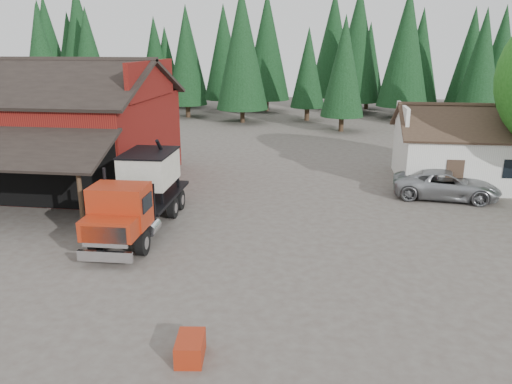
# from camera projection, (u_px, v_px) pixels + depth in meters

# --- Properties ---
(ground) EXTENTS (120.00, 120.00, 0.00)m
(ground) POSITION_uv_depth(u_px,v_px,m) (198.00, 260.00, 18.93)
(ground) COLOR #4E443D
(ground) RESTS_ON ground
(red_barn) EXTENTS (12.80, 13.63, 7.18)m
(red_barn) POSITION_uv_depth(u_px,v_px,m) (55.00, 136.00, 29.03)
(red_barn) COLOR maroon
(red_barn) RESTS_ON ground
(farmhouse) EXTENTS (8.60, 6.42, 4.65)m
(farmhouse) POSITION_uv_depth(u_px,v_px,m) (470.00, 155.00, 29.02)
(farmhouse) COLOR silver
(farmhouse) RESTS_ON ground
(conifer_backdrop) EXTENTS (76.00, 16.00, 16.00)m
(conifer_backdrop) POSITION_uv_depth(u_px,v_px,m) (287.00, 113.00, 58.76)
(conifer_backdrop) COLOR black
(conifer_backdrop) RESTS_ON ground
(near_pine_a) EXTENTS (4.40, 4.40, 11.40)m
(near_pine_a) POSITION_uv_depth(u_px,v_px,m) (42.00, 60.00, 46.61)
(near_pine_a) COLOR #382619
(near_pine_a) RESTS_ON ground
(near_pine_b) EXTENTS (3.96, 3.96, 10.40)m
(near_pine_b) POSITION_uv_depth(u_px,v_px,m) (344.00, 66.00, 44.88)
(near_pine_b) COLOR #382619
(near_pine_b) RESTS_ON ground
(near_pine_d) EXTENTS (5.28, 5.28, 13.40)m
(near_pine_d) POSITION_uv_depth(u_px,v_px,m) (242.00, 48.00, 49.59)
(near_pine_d) COLOR #382619
(near_pine_d) RESTS_ON ground
(feed_truck) EXTENTS (2.60, 8.24, 3.69)m
(feed_truck) POSITION_uv_depth(u_px,v_px,m) (140.00, 192.00, 21.62)
(feed_truck) COLOR black
(feed_truck) RESTS_ON ground
(silver_car) EXTENTS (5.64, 3.07, 1.50)m
(silver_car) POSITION_uv_depth(u_px,v_px,m) (446.00, 185.00, 26.28)
(silver_car) COLOR #97999E
(silver_car) RESTS_ON ground
(equip_box) EXTENTS (0.83, 1.18, 0.60)m
(equip_box) POSITION_uv_depth(u_px,v_px,m) (190.00, 348.00, 12.97)
(equip_box) COLOR maroon
(equip_box) RESTS_ON ground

